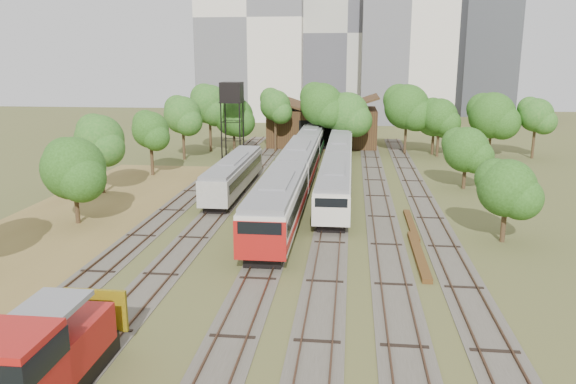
# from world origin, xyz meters

# --- Properties ---
(ground) EXTENTS (240.00, 240.00, 0.00)m
(ground) POSITION_xyz_m (0.00, 0.00, 0.00)
(ground) COLOR #475123
(ground) RESTS_ON ground
(dry_grass_patch) EXTENTS (14.00, 60.00, 0.04)m
(dry_grass_patch) POSITION_xyz_m (-18.00, 8.00, 0.02)
(dry_grass_patch) COLOR brown
(dry_grass_patch) RESTS_ON ground
(tracks) EXTENTS (24.60, 80.00, 0.19)m
(tracks) POSITION_xyz_m (-0.67, 25.00, 0.04)
(tracks) COLOR #4C473D
(tracks) RESTS_ON ground
(railcar_red_set) EXTENTS (3.24, 34.58, 4.01)m
(railcar_red_set) POSITION_xyz_m (-2.00, 21.27, 2.12)
(railcar_red_set) COLOR black
(railcar_red_set) RESTS_ON ground
(railcar_green_set) EXTENTS (2.88, 52.08, 3.56)m
(railcar_green_set) POSITION_xyz_m (2.00, 37.94, 1.88)
(railcar_green_set) COLOR black
(railcar_green_set) RESTS_ON ground
(railcar_rear) EXTENTS (3.03, 16.08, 3.75)m
(railcar_rear) POSITION_xyz_m (-2.00, 48.52, 1.98)
(railcar_rear) COLOR black
(railcar_rear) RESTS_ON ground
(shunter_locomotive) EXTENTS (2.99, 8.10, 3.91)m
(shunter_locomotive) POSITION_xyz_m (-8.00, -10.30, 1.91)
(shunter_locomotive) COLOR black
(shunter_locomotive) RESTS_ON ground
(old_grey_coach) EXTENTS (2.69, 18.00, 3.32)m
(old_grey_coach) POSITION_xyz_m (-8.00, 25.19, 1.81)
(old_grey_coach) COLOR black
(old_grey_coach) RESTS_ON ground
(water_tower) EXTENTS (2.86, 2.86, 9.91)m
(water_tower) POSITION_xyz_m (-12.33, 45.02, 8.35)
(water_tower) COLOR black
(water_tower) RESTS_ON ground
(rail_pile_near) EXTENTS (0.62, 9.36, 0.31)m
(rail_pile_near) POSITION_xyz_m (8.00, 8.23, 0.16)
(rail_pile_near) COLOR brown
(rail_pile_near) RESTS_ON ground
(rail_pile_far) EXTENTS (0.51, 8.23, 0.27)m
(rail_pile_far) POSITION_xyz_m (8.20, 15.33, 0.13)
(rail_pile_far) COLOR brown
(rail_pile_far) RESTS_ON ground
(maintenance_shed) EXTENTS (16.45, 11.55, 7.58)m
(maintenance_shed) POSITION_xyz_m (-1.00, 57.98, 2.91)
(maintenance_shed) COLOR #392314
(maintenance_shed) RESTS_ON ground
(tree_band_left) EXTENTS (7.90, 54.83, 8.21)m
(tree_band_left) POSITION_xyz_m (-19.66, 18.18, 5.29)
(tree_band_left) COLOR #382616
(tree_band_left) RESTS_ON ground
(tree_band_far) EXTENTS (48.70, 7.01, 9.70)m
(tree_band_far) POSITION_xyz_m (4.50, 49.85, 5.91)
(tree_band_far) COLOR #382616
(tree_band_far) RESTS_ON ground
(tree_band_right) EXTENTS (5.03, 41.15, 7.79)m
(tree_band_right) POSITION_xyz_m (14.73, 32.81, 4.55)
(tree_band_right) COLOR #382616
(tree_band_right) RESTS_ON ground
(tower_left) EXTENTS (22.00, 16.00, 42.00)m
(tower_left) POSITION_xyz_m (-18.00, 95.00, 21.00)
(tower_left) COLOR beige
(tower_left) RESTS_ON ground
(tower_centre) EXTENTS (20.00, 18.00, 36.00)m
(tower_centre) POSITION_xyz_m (2.00, 100.00, 18.00)
(tower_centre) COLOR #B5B2A4
(tower_centre) RESTS_ON ground
(tower_right) EXTENTS (18.00, 16.00, 48.00)m
(tower_right) POSITION_xyz_m (14.00, 92.00, 24.00)
(tower_right) COLOR beige
(tower_right) RESTS_ON ground
(tower_far_right) EXTENTS (12.00, 12.00, 28.00)m
(tower_far_right) POSITION_xyz_m (34.00, 110.00, 14.00)
(tower_far_right) COLOR #3A3C41
(tower_far_right) RESTS_ON ground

